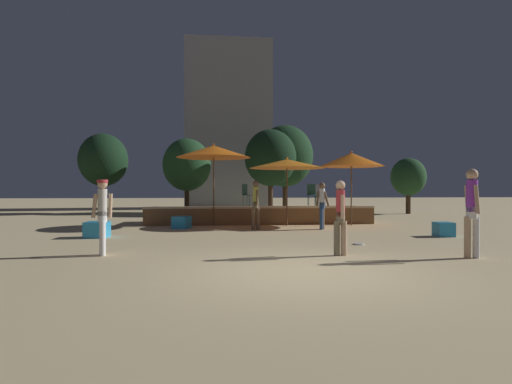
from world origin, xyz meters
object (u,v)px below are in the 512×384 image
(person_2, at_px, (256,203))
(bistro_chair_1, at_px, (319,192))
(background_tree_3, at_px, (408,177))
(background_tree_2, at_px, (103,160))
(patio_umbrella_1, at_px, (287,164))
(background_tree_4, at_px, (270,158))
(patio_umbrella_2, at_px, (351,160))
(background_tree_1, at_px, (187,165))
(cube_seat_0, at_px, (182,222))
(cube_seat_1, at_px, (444,229))
(frisbee_disc, at_px, (359,244))
(bistro_chair_0, at_px, (246,193))
(patio_umbrella_0, at_px, (214,152))
(person_0, at_px, (340,216))
(bistro_chair_2, at_px, (312,193))
(person_4, at_px, (322,204))
(background_tree_0, at_px, (285,156))
(person_1, at_px, (102,213))
(person_3, at_px, (472,208))
(cube_seat_2, at_px, (97,230))

(person_2, xyz_separation_m, bistro_chair_1, (3.29, 3.71, 0.35))
(background_tree_3, bearing_deg, background_tree_2, 171.98)
(patio_umbrella_1, xyz_separation_m, background_tree_4, (0.41, 7.52, 0.83))
(patio_umbrella_2, relative_size, background_tree_1, 0.65)
(cube_seat_0, distance_m, cube_seat_1, 8.76)
(cube_seat_1, bearing_deg, frisbee_disc, -155.70)
(cube_seat_0, distance_m, person_2, 2.83)
(bistro_chair_0, distance_m, frisbee_disc, 6.97)
(patio_umbrella_0, xyz_separation_m, patio_umbrella_2, (5.42, -0.38, -0.30))
(person_0, relative_size, background_tree_3, 0.50)
(bistro_chair_2, xyz_separation_m, background_tree_4, (-0.87, 6.33, 1.97))
(cube_seat_0, bearing_deg, bistro_chair_2, 19.45)
(person_4, height_order, background_tree_0, background_tree_0)
(background_tree_0, height_order, background_tree_4, background_tree_0)
(person_1, distance_m, person_3, 7.79)
(cube_seat_1, distance_m, person_0, 5.24)
(bistro_chair_1, bearing_deg, background_tree_4, 83.47)
(person_3, relative_size, background_tree_0, 0.34)
(patio_umbrella_1, bearing_deg, background_tree_4, 86.90)
(bistro_chair_0, relative_size, background_tree_3, 0.28)
(patio_umbrella_0, bearing_deg, bistro_chair_2, 12.80)
(person_0, bearing_deg, person_3, -11.62)
(person_1, xyz_separation_m, bistro_chair_0, (3.71, 7.48, 0.38))
(person_4, xyz_separation_m, background_tree_3, (7.47, 8.39, 1.25))
(background_tree_4, bearing_deg, background_tree_0, 51.25)
(person_3, bearing_deg, background_tree_3, -107.15)
(background_tree_3, bearing_deg, cube_seat_1, -111.96)
(background_tree_2, bearing_deg, frisbee_disc, -55.05)
(cube_seat_1, distance_m, background_tree_4, 12.49)
(person_0, relative_size, person_2, 0.93)
(patio_umbrella_2, bearing_deg, patio_umbrella_0, 175.96)
(patio_umbrella_0, relative_size, person_1, 1.96)
(person_3, xyz_separation_m, frisbee_disc, (-1.59, 2.22, -1.02))
(person_4, bearing_deg, background_tree_1, -121.44)
(person_4, height_order, bistro_chair_1, person_4)
(patio_umbrella_0, height_order, background_tree_1, background_tree_1)
(bistro_chair_1, relative_size, background_tree_4, 0.18)
(background_tree_1, bearing_deg, background_tree_0, -4.72)
(person_2, bearing_deg, bistro_chair_2, -148.16)
(bistro_chair_0, bearing_deg, cube_seat_1, -94.80)
(cube_seat_0, height_order, background_tree_3, background_tree_3)
(cube_seat_2, bearing_deg, background_tree_4, 58.00)
(patio_umbrella_0, relative_size, patio_umbrella_1, 1.08)
(background_tree_4, bearing_deg, background_tree_1, 159.41)
(background_tree_4, bearing_deg, patio_umbrella_1, -93.10)
(person_3, relative_size, person_4, 1.11)
(patio_umbrella_1, relative_size, cube_seat_2, 4.57)
(person_3, xyz_separation_m, bistro_chair_2, (-1.19, 8.88, 0.25))
(bistro_chair_2, bearing_deg, background_tree_2, 148.62)
(person_3, bearing_deg, bistro_chair_2, -77.12)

